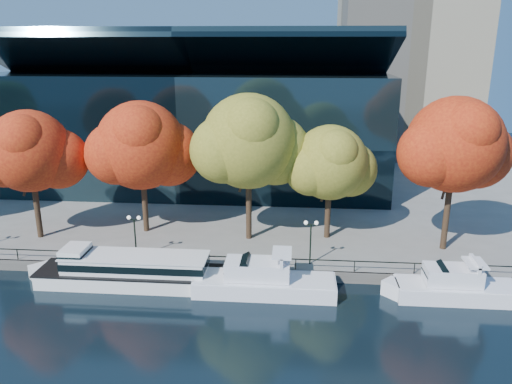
# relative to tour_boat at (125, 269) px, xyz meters

# --- Properties ---
(ground) EXTENTS (160.00, 160.00, 0.00)m
(ground) POSITION_rel_tour_boat_xyz_m (4.40, -1.32, -1.38)
(ground) COLOR black
(ground) RESTS_ON ground
(promenade) EXTENTS (90.00, 67.08, 1.00)m
(promenade) POSITION_rel_tour_boat_xyz_m (4.40, 35.06, -0.88)
(promenade) COLOR slate
(promenade) RESTS_ON ground
(railing) EXTENTS (88.20, 0.08, 0.99)m
(railing) POSITION_rel_tour_boat_xyz_m (4.40, 1.93, 0.56)
(railing) COLOR black
(railing) RESTS_ON promenade
(convention_building) EXTENTS (50.00, 24.57, 21.43)m
(convention_building) POSITION_rel_tour_boat_xyz_m (0.40, 30.47, 7.13)
(convention_building) COLOR black
(convention_building) RESTS_ON ground
(tour_boat) EXTENTS (17.06, 3.81, 3.24)m
(tour_boat) POSITION_rel_tour_boat_xyz_m (0.00, 0.00, 0.00)
(tour_boat) COLOR white
(tour_boat) RESTS_ON ground
(cruiser_near) EXTENTS (12.84, 3.31, 3.72)m
(cruiser_near) POSITION_rel_tour_boat_xyz_m (11.38, -0.68, -0.22)
(cruiser_near) COLOR white
(cruiser_near) RESTS_ON ground
(cruiser_far) EXTENTS (10.72, 2.97, 3.50)m
(cruiser_far) POSITION_rel_tour_boat_xyz_m (26.84, -0.34, -0.26)
(cruiser_far) COLOR white
(cruiser_far) RESTS_ON ground
(tree_1) EXTENTS (9.87, 8.10, 12.74)m
(tree_1) POSITION_rel_tour_boat_xyz_m (-11.08, 7.28, 8.24)
(tree_1) COLOR black
(tree_1) RESTS_ON promenade
(tree_2) EXTENTS (11.00, 9.02, 13.39)m
(tree_2) POSITION_rel_tour_boat_xyz_m (-0.93, 9.82, 8.43)
(tree_2) COLOR black
(tree_2) RESTS_ON promenade
(tree_3) EXTENTS (11.31, 9.27, 14.33)m
(tree_3) POSITION_rel_tour_boat_xyz_m (9.88, 8.65, 9.24)
(tree_3) COLOR black
(tree_3) RESTS_ON promenade
(tree_4) EXTENTS (9.07, 7.44, 11.32)m
(tree_4) POSITION_rel_tour_boat_xyz_m (17.62, 9.61, 7.15)
(tree_4) COLOR black
(tree_4) RESTS_ON promenade
(tree_5) EXTENTS (10.80, 8.86, 14.33)m
(tree_5) POSITION_rel_tour_boat_xyz_m (28.49, 7.60, 9.45)
(tree_5) COLOR black
(tree_5) RESTS_ON promenade
(lamp_1) EXTENTS (1.26, 0.36, 4.03)m
(lamp_1) POSITION_rel_tour_boat_xyz_m (-0.03, 3.18, 2.60)
(lamp_1) COLOR black
(lamp_1) RESTS_ON promenade
(lamp_2) EXTENTS (1.26, 0.36, 4.03)m
(lamp_2) POSITION_rel_tour_boat_xyz_m (15.65, 3.18, 2.60)
(lamp_2) COLOR black
(lamp_2) RESTS_ON promenade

